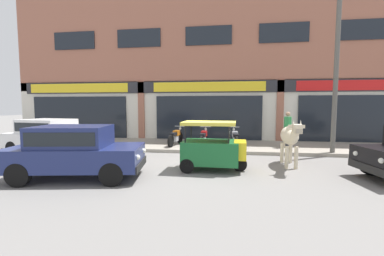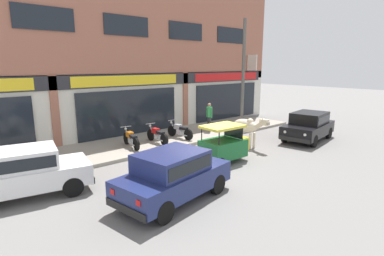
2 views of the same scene
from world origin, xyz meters
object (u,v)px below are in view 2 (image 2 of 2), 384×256
cow (247,126)px  pedestrian (209,114)px  car_0 (173,173)px  utility_pole (243,76)px  car_2 (25,170)px  motorcycle_2 (180,131)px  car_1 (309,125)px  auto_rickshaw (224,146)px  motorcycle_0 (131,139)px  motorcycle_1 (157,135)px

cow → pedestrian: bearing=79.0°
car_0 → pedestrian: bearing=39.1°
pedestrian → utility_pole: bearing=-36.3°
car_2 → motorcycle_2: (7.62, 2.22, -0.28)m
car_1 → car_2: same height
car_0 → car_2: same height
pedestrian → utility_pole: size_ratio=0.26×
cow → auto_rickshaw: (-2.48, -0.86, -0.35)m
car_0 → motorcycle_0: bearing=72.6°
car_1 → motorcycle_1: size_ratio=2.08×
car_1 → auto_rickshaw: auto_rickshaw is taller
auto_rickshaw → pedestrian: (3.10, 4.07, 0.47)m
auto_rickshaw → car_1: bearing=-4.2°
cow → car_1: bearing=-20.9°
car_1 → motorcycle_0: (-7.87, 4.36, -0.28)m
car_2 → motorcycle_1: size_ratio=2.10×
car_1 → motorcycle_0: bearing=151.0°
motorcycle_0 → car_1: bearing=-29.0°
car_0 → motorcycle_1: bearing=59.9°
motorcycle_1 → motorcycle_2: 1.43m
cow → motorcycle_0: bearing=145.6°
car_2 → motorcycle_2: 7.94m
car_0 → motorcycle_2: car_0 is taller
cow → car_2: bearing=175.4°
auto_rickshaw → utility_pole: (4.61, 2.96, 2.56)m
car_0 → pedestrian: pedestrian is taller
motorcycle_1 → pedestrian: size_ratio=1.13×
cow → car_0: (-6.18, -2.32, -0.19)m
pedestrian → auto_rickshaw: bearing=-127.3°
pedestrian → cow: bearing=-101.0°
car_2 → pedestrian: (9.95, 2.45, 0.31)m
auto_rickshaw → motorcycle_0: bearing=117.1°
car_2 → motorcycle_0: bearing=25.6°
motorcycle_0 → motorcycle_1: size_ratio=1.00×
cow → utility_pole: bearing=44.6°
car_1 → auto_rickshaw: bearing=175.8°
car_2 → motorcycle_1: bearing=19.4°
car_2 → auto_rickshaw: bearing=-13.3°
auto_rickshaw → utility_pole: size_ratio=0.33×
motorcycle_0 → utility_pole: utility_pole is taller
utility_pole → motorcycle_1: bearing=171.0°
car_0 → car_1: same height
car_1 → motorcycle_1: 7.78m
cow → motorcycle_2: size_ratio=1.19×
auto_rickshaw → motorcycle_0: auto_rickshaw is taller
car_0 → motorcycle_1: size_ratio=2.09×
motorcycle_2 → pedestrian: size_ratio=1.13×
auto_rickshaw → motorcycle_0: (-2.01, 3.93, -0.13)m
cow → motorcycle_0: (-4.49, 3.07, -0.48)m
car_0 → car_2: (-3.14, 3.07, 0.00)m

